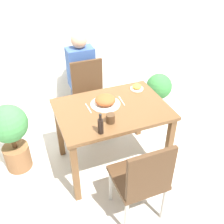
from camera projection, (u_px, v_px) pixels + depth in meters
name	position (u px, v px, depth m)	size (l,w,h in m)	color
ground_plane	(112.00, 161.00, 3.00)	(16.00, 16.00, 0.00)	beige
wall_back	(69.00, 12.00, 3.37)	(8.00, 0.05, 2.60)	white
dining_table	(112.00, 117.00, 2.63)	(1.09, 0.78, 0.74)	brown
chair_near	(142.00, 179.00, 2.15)	(0.42, 0.42, 0.89)	#4C331E
chair_far	(90.00, 93.00, 3.26)	(0.42, 0.42, 0.89)	#4C331E
food_plate	(105.00, 101.00, 2.59)	(0.30, 0.30, 0.10)	white
side_plate	(137.00, 87.00, 2.85)	(0.14, 0.14, 0.05)	white
drink_cup	(110.00, 118.00, 2.36)	(0.08, 0.08, 0.08)	#4C331E
sauce_bottle	(101.00, 126.00, 2.21)	(0.05, 0.05, 0.20)	black
fork_utensil	(88.00, 108.00, 2.56)	(0.01, 0.17, 0.00)	silver
spoon_utensil	(122.00, 101.00, 2.67)	(0.02, 0.17, 0.00)	silver
potted_plant_left	(11.00, 133.00, 2.67)	(0.39, 0.39, 0.79)	brown
potted_plant_right	(158.00, 93.00, 3.42)	(0.33, 0.33, 0.68)	brown
person_figure	(82.00, 76.00, 3.46)	(0.34, 0.22, 1.17)	#2D3347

